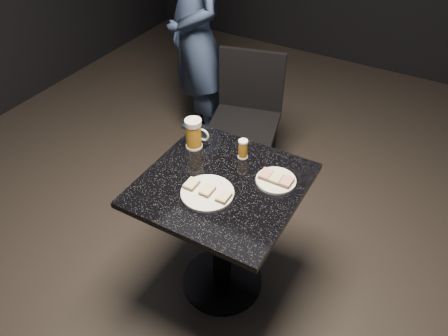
{
  "coord_description": "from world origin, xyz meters",
  "views": [
    {
      "loc": [
        0.73,
        -1.27,
        2.07
      ],
      "look_at": [
        0.0,
        0.02,
        0.82
      ],
      "focal_mm": 35.0,
      "sensor_mm": 36.0,
      "label": 1
    }
  ],
  "objects_px": {
    "patron": "(196,36)",
    "beer_mug": "(194,134)",
    "plate_large": "(207,193)",
    "plate_small": "(276,181)",
    "table": "(222,219)",
    "beer_tumbler": "(243,149)",
    "chair": "(246,113)"
  },
  "relations": [
    {
      "from": "beer_mug",
      "to": "plate_small",
      "type": "bearing_deg",
      "value": -4.98
    },
    {
      "from": "patron",
      "to": "table",
      "type": "relative_size",
      "value": 2.23
    },
    {
      "from": "chair",
      "to": "patron",
      "type": "bearing_deg",
      "value": 157.11
    },
    {
      "from": "table",
      "to": "plate_large",
      "type": "bearing_deg",
      "value": -99.1
    },
    {
      "from": "patron",
      "to": "beer_mug",
      "type": "height_order",
      "value": "patron"
    },
    {
      "from": "chair",
      "to": "plate_small",
      "type": "bearing_deg",
      "value": -55.11
    },
    {
      "from": "patron",
      "to": "table",
      "type": "bearing_deg",
      "value": -16.11
    },
    {
      "from": "beer_mug",
      "to": "beer_tumbler",
      "type": "height_order",
      "value": "beer_mug"
    },
    {
      "from": "plate_large",
      "to": "beer_tumbler",
      "type": "bearing_deg",
      "value": 87.82
    },
    {
      "from": "plate_large",
      "to": "table",
      "type": "relative_size",
      "value": 0.31
    },
    {
      "from": "beer_tumbler",
      "to": "chair",
      "type": "distance_m",
      "value": 0.83
    },
    {
      "from": "beer_tumbler",
      "to": "chair",
      "type": "bearing_deg",
      "value": 115.5
    },
    {
      "from": "plate_small",
      "to": "table",
      "type": "xyz_separation_m",
      "value": [
        -0.21,
        -0.12,
        -0.25
      ]
    },
    {
      "from": "patron",
      "to": "chair",
      "type": "bearing_deg",
      "value": 13.93
    },
    {
      "from": "plate_large",
      "to": "beer_tumbler",
      "type": "relative_size",
      "value": 2.39
    },
    {
      "from": "plate_large",
      "to": "plate_small",
      "type": "xyz_separation_m",
      "value": [
        0.23,
        0.22,
        0.0
      ]
    },
    {
      "from": "patron",
      "to": "chair",
      "type": "xyz_separation_m",
      "value": [
        0.51,
        -0.22,
        -0.34
      ]
    },
    {
      "from": "beer_mug",
      "to": "patron",
      "type": "bearing_deg",
      "value": 122.01
    },
    {
      "from": "plate_large",
      "to": "patron",
      "type": "relative_size",
      "value": 0.14
    },
    {
      "from": "beer_tumbler",
      "to": "patron",
      "type": "bearing_deg",
      "value": 132.73
    },
    {
      "from": "beer_mug",
      "to": "beer_tumbler",
      "type": "relative_size",
      "value": 1.61
    },
    {
      "from": "patron",
      "to": "chair",
      "type": "relative_size",
      "value": 1.89
    },
    {
      "from": "table",
      "to": "beer_mug",
      "type": "xyz_separation_m",
      "value": [
        -0.25,
        0.16,
        0.32
      ]
    },
    {
      "from": "patron",
      "to": "beer_tumbler",
      "type": "height_order",
      "value": "patron"
    },
    {
      "from": "patron",
      "to": "beer_tumbler",
      "type": "relative_size",
      "value": 17.1
    },
    {
      "from": "plate_large",
      "to": "beer_mug",
      "type": "height_order",
      "value": "beer_mug"
    },
    {
      "from": "table",
      "to": "patron",
      "type": "bearing_deg",
      "value": 127.07
    },
    {
      "from": "patron",
      "to": "beer_tumbler",
      "type": "xyz_separation_m",
      "value": [
        0.85,
        -0.92,
        -0.04
      ]
    },
    {
      "from": "table",
      "to": "beer_tumbler",
      "type": "height_order",
      "value": "beer_tumbler"
    },
    {
      "from": "plate_large",
      "to": "chair",
      "type": "height_order",
      "value": "chair"
    },
    {
      "from": "plate_large",
      "to": "beer_mug",
      "type": "bearing_deg",
      "value": 131.65
    },
    {
      "from": "patron",
      "to": "chair",
      "type": "height_order",
      "value": "patron"
    }
  ]
}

